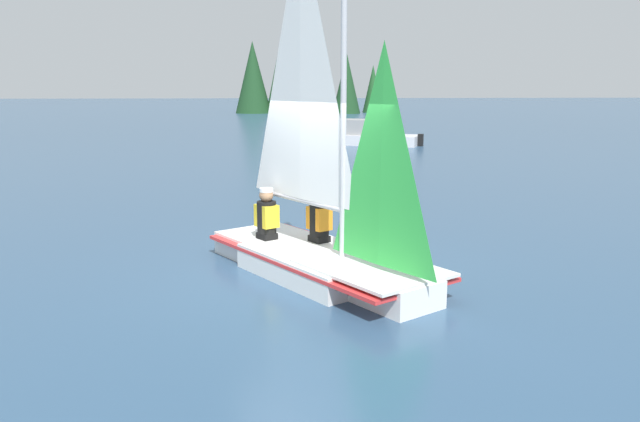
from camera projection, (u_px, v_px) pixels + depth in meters
name	position (u px, v px, depth m)	size (l,w,h in m)	color
ground_plane	(320.00, 275.00, 9.12)	(260.00, 260.00, 0.00)	#2D4C6B
sailboat_main	(320.00, 228.00, 8.99)	(3.40, 4.17, 5.16)	white
sailor_helm	(319.00, 224.00, 9.57)	(0.41, 0.43, 1.16)	black
sailor_crew	(267.00, 222.00, 9.75)	(0.41, 0.43, 1.16)	black
motorboat_distant	(362.00, 136.00, 29.34)	(5.42, 3.69, 1.16)	silver
treeline_shore	(296.00, 82.00, 62.20)	(15.01, 4.78, 7.06)	#1E4C23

